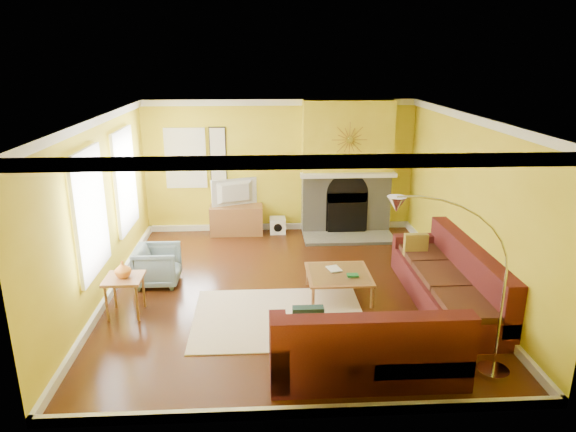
{
  "coord_description": "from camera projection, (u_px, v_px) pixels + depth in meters",
  "views": [
    {
      "loc": [
        -0.42,
        -7.34,
        3.52
      ],
      "look_at": [
        0.02,
        0.4,
        1.09
      ],
      "focal_mm": 32.0,
      "sensor_mm": 36.0,
      "label": 1
    }
  ],
  "objects": [
    {
      "name": "book",
      "position": [
        328.0,
        270.0,
        7.85
      ],
      "size": [
        0.25,
        0.29,
        0.02
      ],
      "primitive_type": "imported",
      "rotation": [
        0.0,
        0.0,
        0.26
      ],
      "color": "white",
      "rests_on": "coffee_table"
    },
    {
      "name": "crown_molding",
      "position": [
        288.0,
        121.0,
        7.28
      ],
      "size": [
        5.5,
        6.0,
        0.12
      ],
      "primitive_type": null,
      "color": "white",
      "rests_on": "ceiling"
    },
    {
      "name": "wall_front",
      "position": [
        306.0,
        299.0,
        4.79
      ],
      "size": [
        5.5,
        0.02,
        2.7
      ],
      "primitive_type": "cube",
      "color": "yellow",
      "rests_on": "ground"
    },
    {
      "name": "wall_back",
      "position": [
        280.0,
        166.0,
        10.53
      ],
      "size": [
        5.5,
        0.02,
        2.7
      ],
      "primitive_type": "cube",
      "color": "yellow",
      "rests_on": "ground"
    },
    {
      "name": "floor",
      "position": [
        288.0,
        290.0,
        8.07
      ],
      "size": [
        5.5,
        6.0,
        0.02
      ],
      "primitive_type": "cube",
      "color": "#542811",
      "rests_on": "ground"
    },
    {
      "name": "rug",
      "position": [
        279.0,
        317.0,
        7.21
      ],
      "size": [
        2.4,
        1.8,
        0.02
      ],
      "primitive_type": "cube",
      "color": "beige",
      "rests_on": "floor"
    },
    {
      "name": "sectional_sofa",
      "position": [
        379.0,
        287.0,
        7.11
      ],
      "size": [
        3.08,
        3.54,
        0.9
      ],
      "primitive_type": null,
      "color": "#581C1F",
      "rests_on": "floor"
    },
    {
      "name": "sunburst",
      "position": [
        350.0,
        140.0,
        10.0
      ],
      "size": [
        0.7,
        0.04,
        0.7
      ],
      "primitive_type": null,
      "color": "olive",
      "rests_on": "fireplace"
    },
    {
      "name": "window_back",
      "position": [
        186.0,
        158.0,
        10.32
      ],
      "size": [
        0.82,
        0.06,
        1.22
      ],
      "primitive_type": "cube",
      "color": "white",
      "rests_on": "wall_back"
    },
    {
      "name": "media_console",
      "position": [
        237.0,
        220.0,
        10.55
      ],
      "size": [
        1.07,
        0.48,
        0.59
      ],
      "primitive_type": "cube",
      "color": "#986237",
      "rests_on": "floor"
    },
    {
      "name": "wall_right",
      "position": [
        469.0,
        205.0,
        7.81
      ],
      "size": [
        0.02,
        6.0,
        2.7
      ],
      "primitive_type": "cube",
      "color": "yellow",
      "rests_on": "ground"
    },
    {
      "name": "wall_art",
      "position": [
        218.0,
        155.0,
        10.35
      ],
      "size": [
        0.34,
        0.04,
        1.14
      ],
      "primitive_type": "cube",
      "color": "white",
      "rests_on": "wall_back"
    },
    {
      "name": "coffee_table",
      "position": [
        338.0,
        284.0,
        7.83
      ],
      "size": [
        0.95,
        0.95,
        0.38
      ],
      "primitive_type": null,
      "color": "white",
      "rests_on": "floor"
    },
    {
      "name": "baseboard",
      "position": [
        288.0,
        286.0,
        8.05
      ],
      "size": [
        5.5,
        6.0,
        0.12
      ],
      "primitive_type": null,
      "color": "white",
      "rests_on": "floor"
    },
    {
      "name": "hearth",
      "position": [
        349.0,
        238.0,
        10.27
      ],
      "size": [
        1.8,
        0.7,
        0.06
      ],
      "primitive_type": "cube",
      "color": "gray",
      "rests_on": "floor"
    },
    {
      "name": "subwoofer",
      "position": [
        278.0,
        225.0,
        10.63
      ],
      "size": [
        0.32,
        0.32,
        0.32
      ],
      "primitive_type": "cube",
      "color": "white",
      "rests_on": "floor"
    },
    {
      "name": "armchair",
      "position": [
        158.0,
        265.0,
        8.2
      ],
      "size": [
        0.69,
        0.67,
        0.63
      ],
      "primitive_type": "imported",
      "rotation": [
        0.0,
        0.0,
        1.57
      ],
      "color": "gray",
      "rests_on": "floor"
    },
    {
      "name": "side_table",
      "position": [
        126.0,
        296.0,
        7.23
      ],
      "size": [
        0.52,
        0.52,
        0.57
      ],
      "primitive_type": null,
      "color": "#986237",
      "rests_on": "floor"
    },
    {
      "name": "arc_lamp",
      "position": [
        452.0,
        291.0,
        5.6
      ],
      "size": [
        1.36,
        0.36,
        2.14
      ],
      "primitive_type": null,
      "color": "silver",
      "rests_on": "floor"
    },
    {
      "name": "fireplace",
      "position": [
        347.0,
        168.0,
        10.4
      ],
      "size": [
        1.8,
        0.4,
        2.7
      ],
      "primitive_type": null,
      "color": "gray",
      "rests_on": "floor"
    },
    {
      "name": "vase",
      "position": [
        123.0,
        269.0,
        7.11
      ],
      "size": [
        0.23,
        0.23,
        0.24
      ],
      "primitive_type": "imported",
      "color": "orange",
      "rests_on": "side_table"
    },
    {
      "name": "ceiling",
      "position": [
        288.0,
        116.0,
        7.26
      ],
      "size": [
        5.5,
        6.0,
        0.02
      ],
      "primitive_type": "cube",
      "color": "white",
      "rests_on": "ground"
    },
    {
      "name": "window_left_near",
      "position": [
        124.0,
        180.0,
        8.71
      ],
      "size": [
        0.06,
        1.22,
        1.72
      ],
      "primitive_type": "cube",
      "color": "white",
      "rests_on": "wall_left"
    },
    {
      "name": "wall_left",
      "position": [
        100.0,
        211.0,
        7.51
      ],
      "size": [
        0.02,
        6.0,
        2.7
      ],
      "primitive_type": "cube",
      "color": "yellow",
      "rests_on": "ground"
    },
    {
      "name": "tv",
      "position": [
        236.0,
        193.0,
        10.38
      ],
      "size": [
        0.94,
        0.45,
        0.55
      ],
      "primitive_type": "imported",
      "rotation": [
        0.0,
        0.0,
        3.49
      ],
      "color": "black",
      "rests_on": "media_console"
    },
    {
      "name": "mantel",
      "position": [
        348.0,
        175.0,
        10.2
      ],
      "size": [
        1.92,
        0.22,
        0.08
      ],
      "primitive_type": "cube",
      "color": "white",
      "rests_on": "fireplace"
    },
    {
      "name": "window_left_far",
      "position": [
        89.0,
        213.0,
        6.9
      ],
      "size": [
        0.06,
        1.22,
        1.72
      ],
      "primitive_type": "cube",
      "color": "white",
      "rests_on": "wall_left"
    }
  ]
}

